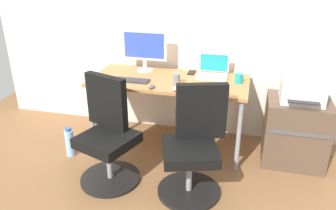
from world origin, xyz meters
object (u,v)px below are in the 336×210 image
printer (302,88)px  desktop_monitor (144,48)px  open_laptop (213,71)px  water_bottle_on_floor (70,142)px  office_chair_left (108,136)px  side_cabinet (295,131)px  office_chair_right (193,147)px  coffee_mug (239,78)px

printer → desktop_monitor: bearing=172.3°
printer → desktop_monitor: desktop_monitor is taller
printer → open_laptop: size_ratio=1.29×
open_laptop → water_bottle_on_floor: bearing=-153.4°
open_laptop → desktop_monitor: bearing=179.3°
office_chair_left → side_cabinet: office_chair_left is taller
office_chair_left → water_bottle_on_floor: 0.65m
office_chair_right → side_cabinet: size_ratio=1.45×
office_chair_right → open_laptop: open_laptop is taller
side_cabinet → open_laptop: open_laptop is taller
side_cabinet → printer: size_ratio=1.62×
water_bottle_on_floor → open_laptop: open_laptop is taller
desktop_monitor → printer: bearing=-7.7°
desktop_monitor → office_chair_right: bearing=-52.2°
side_cabinet → water_bottle_on_floor: bearing=-168.0°
desktop_monitor → open_laptop: 0.75m
office_chair_left → side_cabinet: (1.64, 0.70, -0.10)m
office_chair_left → open_laptop: bearing=48.6°
printer → coffee_mug: printer is taller
water_bottle_on_floor → coffee_mug: (1.60, 0.52, 0.65)m
office_chair_left → office_chair_right: same height
office_chair_right → water_bottle_on_floor: office_chair_right is taller
desktop_monitor → open_laptop: bearing=-0.7°
office_chair_right → water_bottle_on_floor: size_ratio=3.03×
side_cabinet → open_laptop: bearing=166.5°
office_chair_right → side_cabinet: office_chair_right is taller
side_cabinet → desktop_monitor: (-1.58, 0.21, 0.67)m
office_chair_left → open_laptop: open_laptop is taller
open_laptop → coffee_mug: size_ratio=3.37×
printer → water_bottle_on_floor: printer is taller
open_laptop → office_chair_right: bearing=-91.6°
desktop_monitor → coffee_mug: size_ratio=5.22×
office_chair_left → office_chair_right: (0.77, 0.00, 0.00)m
desktop_monitor → coffee_mug: desktop_monitor is taller
desktop_monitor → coffee_mug: (1.00, -0.15, -0.20)m
desktop_monitor → coffee_mug: bearing=-8.5°
office_chair_left → printer: office_chair_left is taller
printer → water_bottle_on_floor: (-2.18, -0.46, -0.62)m
office_chair_right → coffee_mug: (0.30, 0.76, 0.37)m
side_cabinet → water_bottle_on_floor: (-2.18, -0.46, -0.18)m
printer → open_laptop: open_laptop is taller
desktop_monitor → open_laptop: desktop_monitor is taller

